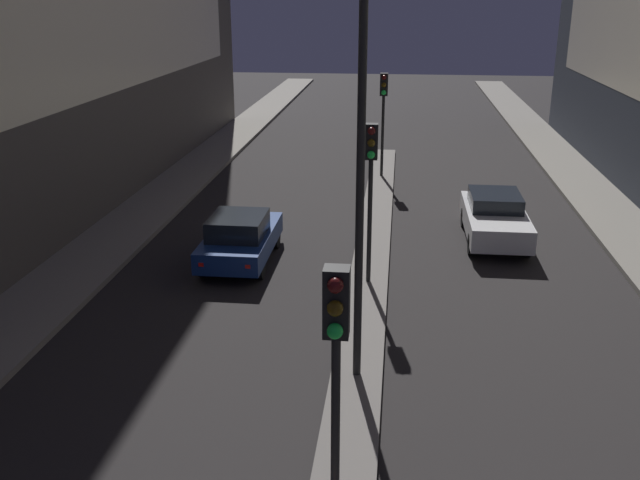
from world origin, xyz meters
TOP-DOWN VIEW (x-y plane):
  - median_strip at (0.00, 15.97)m, footprint 1.05×29.94m
  - traffic_light_near at (0.00, 4.24)m, footprint 0.32×0.42m
  - traffic_light_mid at (0.00, 14.07)m, footprint 0.32×0.42m
  - traffic_light_far at (0.00, 25.70)m, footprint 0.32×0.42m
  - street_lamp at (0.00, 9.17)m, footprint 0.56×0.56m
  - car_left_lane at (-3.78, 15.45)m, footprint 1.80×4.08m
  - car_right_lane at (3.78, 18.28)m, footprint 1.82×4.38m

SIDE VIEW (x-z plane):
  - median_strip at x=0.00m, z-range 0.00..0.14m
  - car_left_lane at x=-3.78m, z-range 0.00..1.49m
  - car_right_lane at x=3.78m, z-range 0.02..1.50m
  - traffic_light_near at x=0.00m, z-range 1.14..5.37m
  - traffic_light_mid at x=0.00m, z-range 1.14..5.37m
  - traffic_light_far at x=0.00m, z-range 1.14..5.37m
  - street_lamp at x=0.00m, z-range 1.80..9.89m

